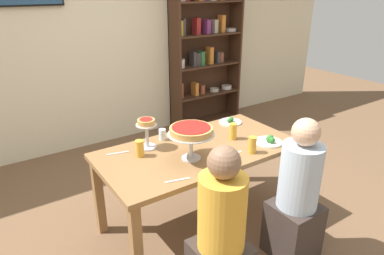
{
  "coord_description": "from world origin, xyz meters",
  "views": [
    {
      "loc": [
        -1.47,
        -2.09,
        1.99
      ],
      "look_at": [
        0.0,
        0.1,
        0.89
      ],
      "focal_mm": 32.18,
      "sensor_mm": 36.0,
      "label": 1
    }
  ],
  "objects_px": {
    "salad_plate_far_diner": "(186,134)",
    "beer_glass_amber_short": "(140,148)",
    "salad_plate_near_diner": "(269,141)",
    "bookshelf": "(204,47)",
    "water_glass_clear_near": "(162,135)",
    "dining_table": "(199,158)",
    "personal_pizza_stand": "(146,128)",
    "beer_glass_amber_spare": "(233,131)",
    "cutlery_knife_near": "(233,154)",
    "diner_near_right": "(297,200)",
    "deep_dish_pizza_stand": "(191,132)",
    "beer_glass_amber_tall": "(252,145)",
    "salad_plate_spare": "(230,122)",
    "diner_near_left": "(221,240)",
    "cutlery_fork_far": "(118,153)",
    "cutlery_fork_near": "(177,180)"
  },
  "relations": [
    {
      "from": "salad_plate_far_diner",
      "to": "beer_glass_amber_short",
      "type": "distance_m",
      "value": 0.53
    },
    {
      "from": "salad_plate_near_diner",
      "to": "salad_plate_far_diner",
      "type": "relative_size",
      "value": 1.09
    },
    {
      "from": "bookshelf",
      "to": "water_glass_clear_near",
      "type": "height_order",
      "value": "bookshelf"
    },
    {
      "from": "water_glass_clear_near",
      "to": "dining_table",
      "type": "bearing_deg",
      "value": -61.77
    },
    {
      "from": "personal_pizza_stand",
      "to": "beer_glass_amber_short",
      "type": "height_order",
      "value": "personal_pizza_stand"
    },
    {
      "from": "beer_glass_amber_short",
      "to": "beer_glass_amber_spare",
      "type": "relative_size",
      "value": 0.94
    },
    {
      "from": "salad_plate_far_diner",
      "to": "cutlery_knife_near",
      "type": "height_order",
      "value": "salad_plate_far_diner"
    },
    {
      "from": "diner_near_right",
      "to": "salad_plate_near_diner",
      "type": "relative_size",
      "value": 4.9
    },
    {
      "from": "deep_dish_pizza_stand",
      "to": "water_glass_clear_near",
      "type": "bearing_deg",
      "value": 91.7
    },
    {
      "from": "deep_dish_pizza_stand",
      "to": "beer_glass_amber_short",
      "type": "distance_m",
      "value": 0.43
    },
    {
      "from": "dining_table",
      "to": "bookshelf",
      "type": "height_order",
      "value": "bookshelf"
    },
    {
      "from": "beer_glass_amber_tall",
      "to": "water_glass_clear_near",
      "type": "height_order",
      "value": "beer_glass_amber_tall"
    },
    {
      "from": "beer_glass_amber_spare",
      "to": "cutlery_knife_near",
      "type": "height_order",
      "value": "beer_glass_amber_spare"
    },
    {
      "from": "deep_dish_pizza_stand",
      "to": "cutlery_knife_near",
      "type": "distance_m",
      "value": 0.41
    },
    {
      "from": "bookshelf",
      "to": "water_glass_clear_near",
      "type": "xyz_separation_m",
      "value": [
        -1.66,
        -1.7,
        -0.37
      ]
    },
    {
      "from": "salad_plate_spare",
      "to": "salad_plate_far_diner",
      "type": "bearing_deg",
      "value": -177.3
    },
    {
      "from": "diner_near_left",
      "to": "deep_dish_pizza_stand",
      "type": "height_order",
      "value": "diner_near_left"
    },
    {
      "from": "salad_plate_spare",
      "to": "salad_plate_near_diner",
      "type": "bearing_deg",
      "value": -92.45
    },
    {
      "from": "deep_dish_pizza_stand",
      "to": "salad_plate_near_diner",
      "type": "xyz_separation_m",
      "value": [
        0.71,
        -0.13,
        -0.2
      ]
    },
    {
      "from": "salad_plate_near_diner",
      "to": "cutlery_knife_near",
      "type": "relative_size",
      "value": 1.3
    },
    {
      "from": "salad_plate_near_diner",
      "to": "cutlery_knife_near",
      "type": "bearing_deg",
      "value": 179.35
    },
    {
      "from": "diner_near_left",
      "to": "deep_dish_pizza_stand",
      "type": "distance_m",
      "value": 0.81
    },
    {
      "from": "bookshelf",
      "to": "diner_near_left",
      "type": "xyz_separation_m",
      "value": [
        -1.84,
        -2.77,
        -0.66
      ]
    },
    {
      "from": "bookshelf",
      "to": "cutlery_fork_far",
      "type": "distance_m",
      "value": 2.74
    },
    {
      "from": "bookshelf",
      "to": "cutlery_knife_near",
      "type": "bearing_deg",
      "value": -120.42
    },
    {
      "from": "diner_near_right",
      "to": "salad_plate_spare",
      "type": "xyz_separation_m",
      "value": [
        0.18,
        1.01,
        0.26
      ]
    },
    {
      "from": "salad_plate_near_diner",
      "to": "water_glass_clear_near",
      "type": "distance_m",
      "value": 0.92
    },
    {
      "from": "bookshelf",
      "to": "deep_dish_pizza_stand",
      "type": "distance_m",
      "value": 2.7
    },
    {
      "from": "deep_dish_pizza_stand",
      "to": "beer_glass_amber_tall",
      "type": "bearing_deg",
      "value": -21.86
    },
    {
      "from": "salad_plate_far_diner",
      "to": "cutlery_knife_near",
      "type": "bearing_deg",
      "value": -77.18
    },
    {
      "from": "salad_plate_near_diner",
      "to": "salad_plate_spare",
      "type": "height_order",
      "value": "salad_plate_near_diner"
    },
    {
      "from": "diner_near_right",
      "to": "cutlery_fork_near",
      "type": "height_order",
      "value": "diner_near_right"
    },
    {
      "from": "beer_glass_amber_short",
      "to": "bookshelf",
      "type": "bearing_deg",
      "value": 43.75
    },
    {
      "from": "salad_plate_far_diner",
      "to": "salad_plate_spare",
      "type": "xyz_separation_m",
      "value": [
        0.53,
        0.02,
        -0.01
      ]
    },
    {
      "from": "dining_table",
      "to": "bookshelf",
      "type": "bearing_deg",
      "value": 53.46
    },
    {
      "from": "dining_table",
      "to": "diner_near_right",
      "type": "relative_size",
      "value": 1.43
    },
    {
      "from": "beer_glass_amber_short",
      "to": "dining_table",
      "type": "bearing_deg",
      "value": -16.79
    },
    {
      "from": "diner_near_right",
      "to": "deep_dish_pizza_stand",
      "type": "height_order",
      "value": "diner_near_right"
    },
    {
      "from": "deep_dish_pizza_stand",
      "to": "cutlery_fork_far",
      "type": "bearing_deg",
      "value": 137.53
    },
    {
      "from": "salad_plate_far_diner",
      "to": "beer_glass_amber_tall",
      "type": "height_order",
      "value": "beer_glass_amber_tall"
    },
    {
      "from": "cutlery_fork_far",
      "to": "personal_pizza_stand",
      "type": "bearing_deg",
      "value": -174.88
    },
    {
      "from": "beer_glass_amber_tall",
      "to": "water_glass_clear_near",
      "type": "xyz_separation_m",
      "value": [
        -0.47,
        0.62,
        -0.02
      ]
    },
    {
      "from": "diner_near_right",
      "to": "dining_table",
      "type": "bearing_deg",
      "value": 28.47
    },
    {
      "from": "diner_near_right",
      "to": "cutlery_fork_near",
      "type": "xyz_separation_m",
      "value": [
        -0.81,
        0.39,
        0.25
      ]
    },
    {
      "from": "personal_pizza_stand",
      "to": "salad_plate_near_diner",
      "type": "height_order",
      "value": "personal_pizza_stand"
    },
    {
      "from": "beer_glass_amber_spare",
      "to": "cutlery_fork_near",
      "type": "bearing_deg",
      "value": -157.15
    },
    {
      "from": "bookshelf",
      "to": "beer_glass_amber_spare",
      "type": "relative_size",
      "value": 15.57
    },
    {
      "from": "diner_near_right",
      "to": "beer_glass_amber_tall",
      "type": "relative_size",
      "value": 8.41
    },
    {
      "from": "deep_dish_pizza_stand",
      "to": "personal_pizza_stand",
      "type": "xyz_separation_m",
      "value": [
        -0.19,
        0.36,
        -0.05
      ]
    },
    {
      "from": "diner_near_right",
      "to": "deep_dish_pizza_stand",
      "type": "bearing_deg",
      "value": 42.12
    }
  ]
}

